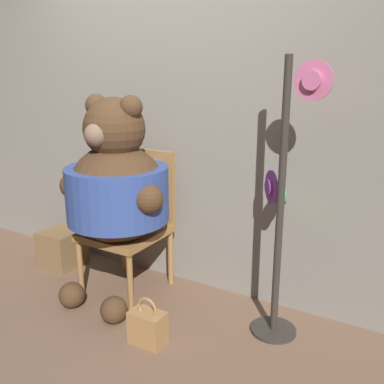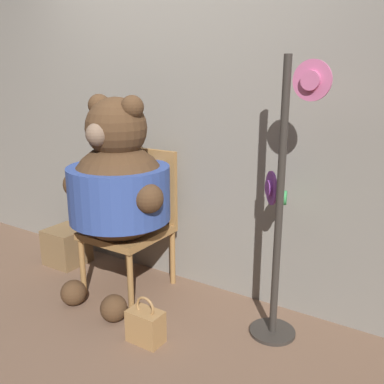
% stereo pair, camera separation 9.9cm
% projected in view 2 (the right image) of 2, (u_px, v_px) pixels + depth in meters
% --- Properties ---
extents(ground_plane, '(14.00, 14.00, 0.00)m').
position_uv_depth(ground_plane, '(133.00, 310.00, 2.89)').
color(ground_plane, brown).
extents(wall_back, '(8.00, 0.10, 2.44)m').
position_uv_depth(wall_back, '(184.00, 120.00, 3.07)').
color(wall_back, gray).
rests_on(wall_back, ground_plane).
extents(chair, '(0.51, 0.54, 1.01)m').
position_uv_depth(chair, '(136.00, 217.00, 3.12)').
color(chair, '#9E703D').
rests_on(chair, ground_plane).
extents(teddy_bear, '(0.83, 0.74, 1.42)m').
position_uv_depth(teddy_bear, '(118.00, 187.00, 2.89)').
color(teddy_bear, '#4C331E').
rests_on(teddy_bear, ground_plane).
extents(hat_display_rack, '(0.42, 0.38, 1.64)m').
position_uv_depth(hat_display_rack, '(281.00, 214.00, 2.46)').
color(hat_display_rack, '#332D28').
rests_on(hat_display_rack, ground_plane).
extents(handbag_on_ground, '(0.21, 0.13, 0.29)m').
position_uv_depth(handbag_on_ground, '(146.00, 325.00, 2.53)').
color(handbag_on_ground, '#A87A47').
rests_on(handbag_on_ground, ground_plane).
extents(wooden_crate, '(0.30, 0.30, 0.30)m').
position_uv_depth(wooden_crate, '(67.00, 246.00, 3.58)').
color(wooden_crate, brown).
rests_on(wooden_crate, ground_plane).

